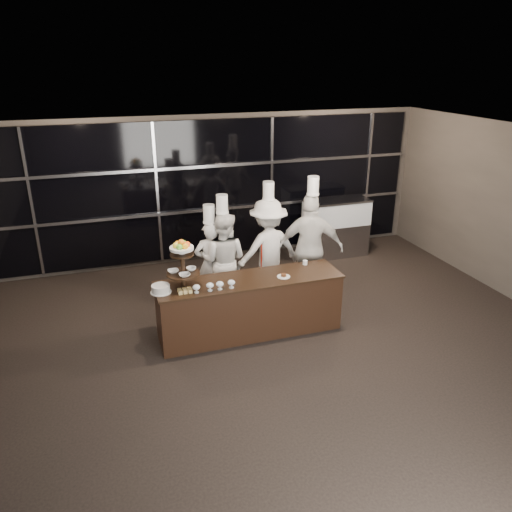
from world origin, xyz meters
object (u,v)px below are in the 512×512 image
object	(u,v)px
buffet_counter	(250,306)
display_stand	(182,261)
chef_c	(268,249)
chef_d	(310,248)
chef_b	(223,260)
display_case	(336,225)
chef_a	(211,262)
layer_cake	(161,289)

from	to	relation	value
buffet_counter	display_stand	xyz separation A→B (m)	(-1.00, -0.00, 0.87)
chef_c	chef_d	distance (m)	0.74
display_stand	chef_b	bearing A→B (deg)	50.01
buffet_counter	chef_c	bearing A→B (deg)	58.08
buffet_counter	chef_b	xyz separation A→B (m)	(-0.14, 1.03, 0.39)
display_stand	chef_c	size ratio (longest dim) A/B	0.35
buffet_counter	display_case	bearing A→B (deg)	43.15
chef_a	chef_b	distance (m)	0.23
chef_a	chef_c	size ratio (longest dim) A/B	0.85
display_case	chef_c	world-z (taller)	chef_c
chef_a	chef_b	bearing A→B (deg)	-27.72
buffet_counter	chef_c	size ratio (longest dim) A/B	1.34
display_stand	layer_cake	xyz separation A→B (m)	(-0.34, -0.05, -0.37)
layer_cake	chef_d	world-z (taller)	chef_d
layer_cake	chef_c	distance (m)	2.32
buffet_counter	chef_d	distance (m)	1.64
layer_cake	chef_d	distance (m)	2.81
chef_a	display_stand	bearing A→B (deg)	-120.39
display_stand	chef_a	bearing A→B (deg)	59.61
layer_cake	chef_a	bearing A→B (deg)	49.68
display_stand	chef_d	size ratio (longest dim) A/B	0.34
display_stand	chef_d	xyz separation A→B (m)	(2.35, 0.78, -0.37)
display_stand	chef_a	distance (m)	1.42
display_case	chef_a	bearing A→B (deg)	-154.87
display_stand	layer_cake	size ratio (longest dim) A/B	2.48
buffet_counter	chef_a	bearing A→B (deg)	106.58
chef_c	buffet_counter	bearing A→B (deg)	-121.92
chef_d	display_case	bearing A→B (deg)	51.96
display_stand	display_case	distance (m)	4.60
buffet_counter	chef_b	world-z (taller)	chef_b
layer_cake	chef_c	world-z (taller)	chef_c
display_stand	chef_a	size ratio (longest dim) A/B	0.41
layer_cake	chef_a	distance (m)	1.56
chef_a	chef_c	xyz separation A→B (m)	(1.02, -0.04, 0.13)
buffet_counter	chef_b	distance (m)	1.11
display_stand	chef_d	world-z (taller)	chef_d
buffet_counter	display_stand	distance (m)	1.33
layer_cake	display_case	size ratio (longest dim) A/B	0.22
display_case	chef_c	size ratio (longest dim) A/B	0.65
display_stand	chef_a	xyz separation A→B (m)	(0.66, 1.13, -0.55)
buffet_counter	layer_cake	world-z (taller)	layer_cake
chef_d	chef_a	bearing A→B (deg)	168.34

